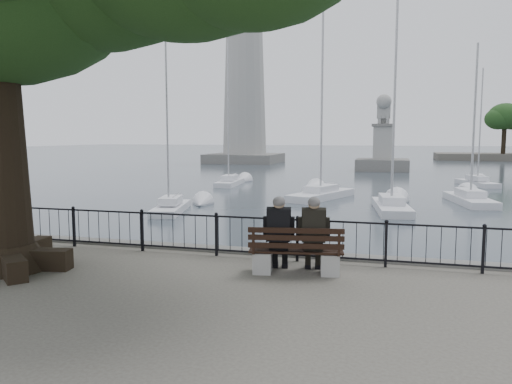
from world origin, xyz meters
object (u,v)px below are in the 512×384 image
(lion_monument, at_px, (383,152))
(person_left, at_px, (279,237))
(person_right, at_px, (313,238))
(lighthouse, at_px, (245,73))
(bench, at_px, (296,257))

(lion_monument, bearing_deg, person_left, -91.43)
(person_left, bearing_deg, person_right, 9.30)
(person_right, xyz_separation_m, lighthouse, (-19.51, 60.40, 11.21))
(person_right, bearing_deg, lion_monument, 89.42)
(bench, distance_m, person_left, 0.55)
(lighthouse, bearing_deg, person_right, -72.10)
(bench, bearing_deg, person_right, 26.63)
(person_left, relative_size, lion_monument, 0.19)
(bench, bearing_deg, lighthouse, 107.56)
(person_right, bearing_deg, person_left, -170.70)
(bench, relative_size, lighthouse, 0.07)
(person_left, xyz_separation_m, person_right, (0.72, 0.12, 0.00))
(bench, height_order, lighthouse, lighthouse)
(person_left, distance_m, lighthouse, 64.36)
(person_left, relative_size, lighthouse, 0.05)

